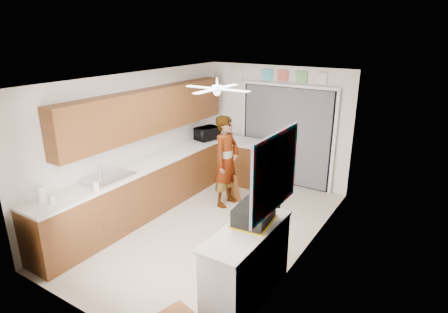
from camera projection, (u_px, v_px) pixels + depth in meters
The scene contains 37 objects.
floor at pixel (211, 226), 6.39m from camera, with size 5.00×5.00×0.00m, color beige.
ceiling at pixel (210, 78), 5.58m from camera, with size 5.00×5.00×0.00m, color white.
wall_back at pixel (277, 125), 7.98m from camera, with size 3.20×3.20×0.00m, color white.
wall_front at pixel (79, 222), 3.99m from camera, with size 3.20×3.20×0.00m, color white.
wall_left at pixel (138, 142), 6.80m from camera, with size 5.00×5.00×0.00m, color white.
wall_right at pixel (306, 178), 5.18m from camera, with size 5.00×5.00×0.00m, color white.
left_base_cabinets at pixel (153, 186), 6.90m from camera, with size 0.60×4.80×0.90m, color brown.
left_countertop at pixel (152, 162), 6.75m from camera, with size 0.62×4.80×0.04m, color white.
upper_cabinets at pixel (150, 111), 6.70m from camera, with size 0.32×4.00×0.80m, color brown.
sink_basin at pixel (108, 178), 5.94m from camera, with size 0.50×0.76×0.06m, color silver.
faucet at pixel (100, 170), 6.00m from camera, with size 0.03×0.03×0.22m, color silver.
peninsula_base at pixel (244, 163), 8.10m from camera, with size 1.00×0.60×0.90m, color brown.
peninsula_top at pixel (244, 142), 7.95m from camera, with size 1.04×0.64×0.04m, color white.
back_opening_recess at pixel (286, 136), 7.90m from camera, with size 2.00×0.06×2.10m, color black.
curtain_panel at pixel (286, 137), 7.87m from camera, with size 1.90×0.03×2.05m, color slate.
door_trim_left at pixel (244, 130), 8.39m from camera, with size 0.06×0.04×2.10m, color white.
door_trim_right at pixel (334, 144), 7.36m from camera, with size 0.06×0.04×2.10m, color white.
door_trim_head at pixel (289, 86), 7.53m from camera, with size 2.10×0.04×0.06m, color white.
header_frame_1 at pixel (267, 75), 7.75m from camera, with size 0.22×0.02×0.22m, color #53CEDD.
header_frame_2 at pixel (283, 76), 7.57m from camera, with size 0.22×0.02×0.22m, color #D66050.
header_frame_3 at pixel (302, 77), 7.37m from camera, with size 0.22×0.02×0.22m, color #68B668.
header_frame_4 at pixel (321, 78), 7.17m from camera, with size 0.22×0.02×0.22m, color white.
route66_sign at pixel (238, 73), 8.10m from camera, with size 0.22×0.02×0.26m, color silver.
right_counter_base at pixel (247, 265), 4.60m from camera, with size 0.50×1.40×0.90m, color white.
right_counter_top at pixel (247, 231), 4.46m from camera, with size 0.54×1.44×0.04m, color white.
abstract_painting at pixel (275, 173), 4.26m from camera, with size 0.03×1.15×0.95m, color #FF5D86.
ceiling_fan at pixel (217, 89), 5.80m from camera, with size 1.14×1.14×0.24m, color white.
microwave at pixel (207, 133), 8.02m from camera, with size 0.50×0.34×0.27m, color black.
jar_a at pixel (96, 186), 5.51m from camera, with size 0.09×0.09×0.13m, color silver.
jar_b at pixel (52, 199), 5.09m from camera, with size 0.08×0.08×0.13m, color silver.
paper_towel_roll at pixel (41, 194), 5.11m from camera, with size 0.11×0.11×0.24m, color white.
suitcase at pixel (254, 214), 4.58m from camera, with size 0.39×0.53×0.23m, color black.
suitcase_rim at pixel (254, 222), 4.62m from camera, with size 0.44×0.58×0.02m, color yellow.
suitcase_lid at pixel (265, 187), 4.73m from camera, with size 0.42×0.03×0.50m, color black.
cabinet_door_panel at pixel (232, 187), 7.25m from camera, with size 0.40×0.03×0.60m, color brown.
man at pixel (227, 161), 6.95m from camera, with size 0.63×0.42×1.73m, color white.
dog at pixel (265, 201), 6.90m from camera, with size 0.20×0.48×0.37m, color black.
Camera 1 is at (3.21, -4.67, 3.20)m, focal length 30.00 mm.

